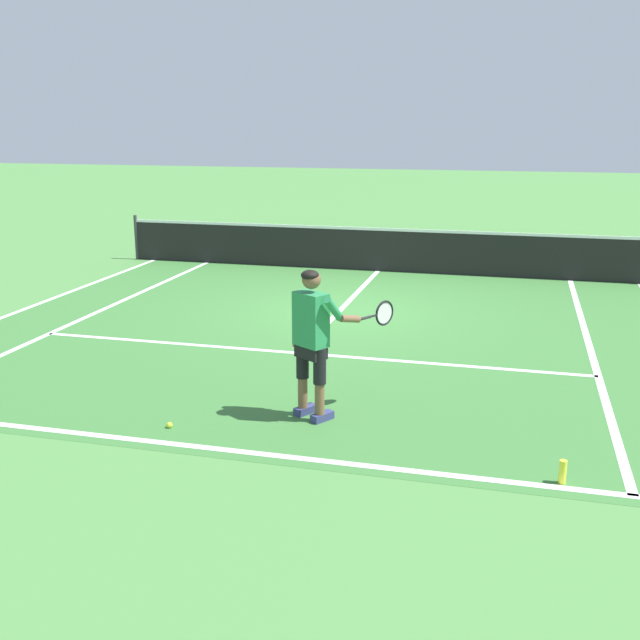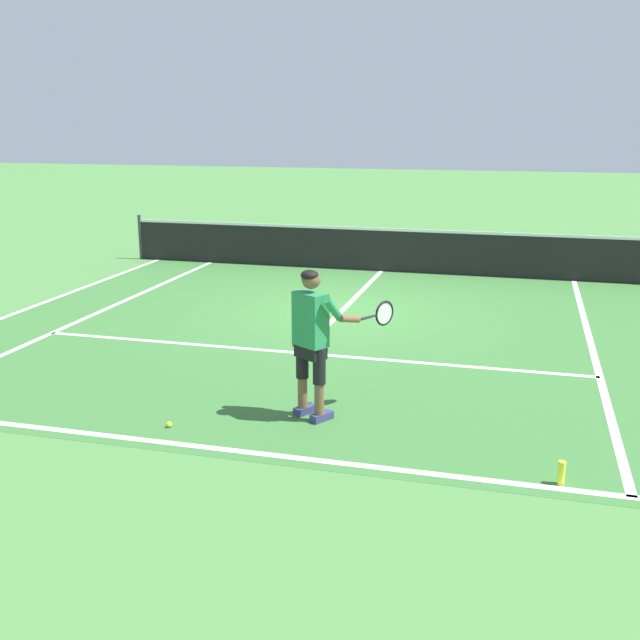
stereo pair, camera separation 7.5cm
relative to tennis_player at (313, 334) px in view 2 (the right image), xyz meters
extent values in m
plane|color=#477F3D|center=(-0.84, 4.87, -0.99)|extent=(80.00, 80.00, 0.00)
cube|color=#387033|center=(-0.84, 3.82, -0.99)|extent=(10.98, 10.19, 0.00)
cube|color=white|center=(-0.84, -1.08, -0.99)|extent=(10.98, 0.10, 0.01)
cube|color=white|center=(-0.84, 2.31, -0.99)|extent=(8.23, 0.10, 0.01)
cube|color=white|center=(-0.84, 5.51, -0.99)|extent=(0.10, 6.40, 0.01)
cube|color=white|center=(-4.96, 3.82, -0.99)|extent=(0.10, 9.79, 0.01)
cube|color=white|center=(3.27, 3.82, -0.99)|extent=(0.10, 9.79, 0.01)
cube|color=white|center=(-6.33, 3.82, -0.99)|extent=(0.10, 9.79, 0.01)
cylinder|color=#333338|center=(-6.78, 8.71, -0.45)|extent=(0.08, 0.08, 1.07)
cube|color=black|center=(-0.84, 8.71, -0.53)|extent=(11.84, 0.02, 0.91)
cube|color=white|center=(-0.84, 8.71, -0.05)|extent=(11.84, 0.03, 0.06)
cube|color=navy|center=(-0.12, 0.09, -0.94)|extent=(0.24, 0.30, 0.09)
cube|color=navy|center=(0.12, -0.06, -0.94)|extent=(0.24, 0.30, 0.09)
cylinder|color=brown|center=(-0.14, 0.05, -0.72)|extent=(0.11, 0.11, 0.36)
cylinder|color=black|center=(-0.14, 0.05, -0.33)|extent=(0.14, 0.14, 0.41)
cylinder|color=brown|center=(0.10, -0.09, -0.72)|extent=(0.11, 0.11, 0.36)
cylinder|color=black|center=(0.10, -0.09, -0.33)|extent=(0.14, 0.14, 0.41)
cube|color=black|center=(-0.02, -0.02, -0.17)|extent=(0.39, 0.35, 0.20)
cube|color=#28844C|center=(-0.02, -0.02, 0.17)|extent=(0.44, 0.39, 0.60)
cylinder|color=brown|center=(-0.23, 0.11, 0.12)|extent=(0.09, 0.09, 0.62)
cylinder|color=#28844C|center=(0.25, -0.08, 0.32)|extent=(0.21, 0.27, 0.29)
cylinder|color=brown|center=(0.40, 0.07, 0.18)|extent=(0.22, 0.29, 0.14)
sphere|color=brown|center=(-0.02, -0.01, 0.62)|extent=(0.21, 0.21, 0.21)
ellipsoid|color=black|center=(-0.03, -0.03, 0.67)|extent=(0.27, 0.27, 0.12)
cylinder|color=#232326|center=(0.52, 0.25, 0.15)|extent=(0.13, 0.19, 0.03)
cylinder|color=black|center=(0.60, 0.38, 0.15)|extent=(0.07, 0.10, 0.02)
torus|color=black|center=(0.70, 0.54, 0.15)|extent=(0.18, 0.27, 0.30)
cylinder|color=silver|center=(0.70, 0.54, 0.15)|extent=(0.14, 0.21, 0.25)
sphere|color=#CCE02D|center=(-1.45, -0.69, -0.96)|extent=(0.07, 0.07, 0.07)
cylinder|color=yellow|center=(2.66, -0.98, -0.87)|extent=(0.07, 0.07, 0.23)
camera|label=1|loc=(2.10, -7.76, 2.29)|focal=42.49mm
camera|label=2|loc=(2.17, -7.74, 2.29)|focal=42.49mm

